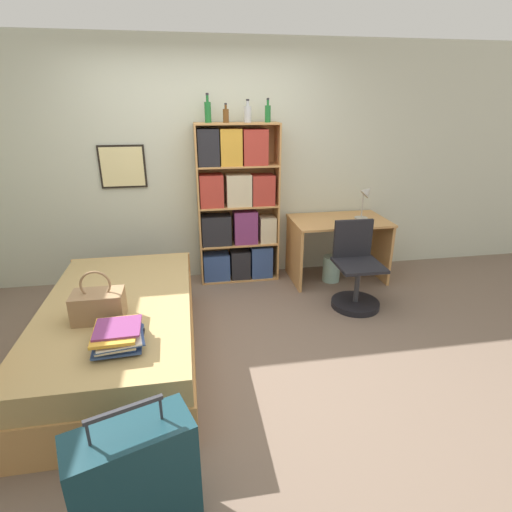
{
  "coord_description": "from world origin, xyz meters",
  "views": [
    {
      "loc": [
        -0.18,
        -2.88,
        1.97
      ],
      "look_at": [
        0.35,
        0.21,
        0.75
      ],
      "focal_mm": 28.0,
      "sensor_mm": 36.0,
      "label": 1
    }
  ],
  "objects_px": {
    "bookcase": "(237,208)",
    "desk_chair": "(355,280)",
    "waste_bin": "(331,269)",
    "bed": "(121,331)",
    "desk": "(338,238)",
    "bottle_brown": "(226,115)",
    "bottle_blue": "(268,113)",
    "book_stack_on_bed": "(118,336)",
    "suitcase": "(135,482)",
    "bottle_green": "(208,111)",
    "handbag": "(99,305)",
    "desk_lamp": "(366,196)",
    "bottle_clear": "(248,114)"
  },
  "relations": [
    {
      "from": "suitcase",
      "to": "bottle_brown",
      "type": "height_order",
      "value": "bottle_brown"
    },
    {
      "from": "bottle_brown",
      "to": "desk",
      "type": "relative_size",
      "value": 0.18
    },
    {
      "from": "bed",
      "to": "bottle_brown",
      "type": "xyz_separation_m",
      "value": [
        1.03,
        1.4,
        1.58
      ]
    },
    {
      "from": "bottle_green",
      "to": "desk_lamp",
      "type": "xyz_separation_m",
      "value": [
        1.71,
        -0.23,
        -0.89
      ]
    },
    {
      "from": "book_stack_on_bed",
      "to": "desk_lamp",
      "type": "relative_size",
      "value": 0.99
    },
    {
      "from": "waste_bin",
      "to": "bottle_brown",
      "type": "bearing_deg",
      "value": 168.16
    },
    {
      "from": "bottle_clear",
      "to": "bottle_brown",
      "type": "bearing_deg",
      "value": -177.81
    },
    {
      "from": "bottle_green",
      "to": "bottle_clear",
      "type": "relative_size",
      "value": 1.25
    },
    {
      "from": "bottle_blue",
      "to": "bottle_clear",
      "type": "bearing_deg",
      "value": 175.25
    },
    {
      "from": "desk_chair",
      "to": "waste_bin",
      "type": "xyz_separation_m",
      "value": [
        -0.03,
        0.6,
        -0.13
      ]
    },
    {
      "from": "suitcase",
      "to": "desk_chair",
      "type": "height_order",
      "value": "desk_chair"
    },
    {
      "from": "bed",
      "to": "bookcase",
      "type": "xyz_separation_m",
      "value": [
        1.13,
        1.41,
        0.6
      ]
    },
    {
      "from": "waste_bin",
      "to": "bed",
      "type": "bearing_deg",
      "value": -152.21
    },
    {
      "from": "handbag",
      "to": "bottle_blue",
      "type": "height_order",
      "value": "bottle_blue"
    },
    {
      "from": "bottle_green",
      "to": "bottle_brown",
      "type": "relative_size",
      "value": 1.5
    },
    {
      "from": "handbag",
      "to": "bottle_brown",
      "type": "distance_m",
      "value": 2.32
    },
    {
      "from": "suitcase",
      "to": "bottle_blue",
      "type": "xyz_separation_m",
      "value": [
        1.19,
        2.86,
        1.54
      ]
    },
    {
      "from": "bottle_brown",
      "to": "desk_lamp",
      "type": "bearing_deg",
      "value": -7.19
    },
    {
      "from": "bottle_clear",
      "to": "bottle_blue",
      "type": "xyz_separation_m",
      "value": [
        0.21,
        -0.02,
        0.0
      ]
    },
    {
      "from": "bookcase",
      "to": "bottle_brown",
      "type": "distance_m",
      "value": 0.98
    },
    {
      "from": "bottle_brown",
      "to": "desk",
      "type": "distance_m",
      "value": 1.83
    },
    {
      "from": "bottle_blue",
      "to": "desk",
      "type": "xyz_separation_m",
      "value": [
        0.8,
        -0.17,
        -1.36
      ]
    },
    {
      "from": "bottle_green",
      "to": "desk_chair",
      "type": "height_order",
      "value": "bottle_green"
    },
    {
      "from": "bed",
      "to": "bottle_blue",
      "type": "relative_size",
      "value": 8.67
    },
    {
      "from": "desk_lamp",
      "to": "bottle_blue",
      "type": "bearing_deg",
      "value": 170.43
    },
    {
      "from": "bed",
      "to": "desk_lamp",
      "type": "relative_size",
      "value": 5.21
    },
    {
      "from": "book_stack_on_bed",
      "to": "bottle_green",
      "type": "relative_size",
      "value": 1.37
    },
    {
      "from": "bed",
      "to": "bottle_green",
      "type": "xyz_separation_m",
      "value": [
        0.85,
        1.43,
        1.62
      ]
    },
    {
      "from": "book_stack_on_bed",
      "to": "bookcase",
      "type": "relative_size",
      "value": 0.22
    },
    {
      "from": "desk",
      "to": "bottle_green",
      "type": "bearing_deg",
      "value": 171.51
    },
    {
      "from": "bed",
      "to": "suitcase",
      "type": "xyz_separation_m",
      "value": [
        0.28,
        -1.47,
        0.06
      ]
    },
    {
      "from": "bed",
      "to": "bottle_brown",
      "type": "relative_size",
      "value": 10.85
    },
    {
      "from": "suitcase",
      "to": "desk",
      "type": "relative_size",
      "value": 0.7
    },
    {
      "from": "bookcase",
      "to": "desk_chair",
      "type": "xyz_separation_m",
      "value": [
        1.09,
        -0.86,
        -0.58
      ]
    },
    {
      "from": "handbag",
      "to": "book_stack_on_bed",
      "type": "height_order",
      "value": "handbag"
    },
    {
      "from": "book_stack_on_bed",
      "to": "desk_chair",
      "type": "bearing_deg",
      "value": 28.67
    },
    {
      "from": "book_stack_on_bed",
      "to": "desk_lamp",
      "type": "xyz_separation_m",
      "value": [
        2.45,
        1.81,
        0.4
      ]
    },
    {
      "from": "bookcase",
      "to": "handbag",
      "type": "bearing_deg",
      "value": -125.98
    },
    {
      "from": "bottle_blue",
      "to": "waste_bin",
      "type": "xyz_separation_m",
      "value": [
        0.73,
        -0.23,
        -1.7
      ]
    },
    {
      "from": "waste_bin",
      "to": "suitcase",
      "type": "bearing_deg",
      "value": -126.09
    },
    {
      "from": "handbag",
      "to": "book_stack_on_bed",
      "type": "relative_size",
      "value": 0.96
    },
    {
      "from": "bottle_green",
      "to": "waste_bin",
      "type": "bearing_deg",
      "value": -11.78
    },
    {
      "from": "desk",
      "to": "suitcase",
      "type": "bearing_deg",
      "value": -126.48
    },
    {
      "from": "bed",
      "to": "desk",
      "type": "distance_m",
      "value": 2.59
    },
    {
      "from": "desk",
      "to": "desk_lamp",
      "type": "bearing_deg",
      "value": -3.39
    },
    {
      "from": "desk",
      "to": "desk_chair",
      "type": "xyz_separation_m",
      "value": [
        -0.05,
        -0.67,
        -0.22
      ]
    },
    {
      "from": "suitcase",
      "to": "bed",
      "type": "bearing_deg",
      "value": 100.58
    },
    {
      "from": "suitcase",
      "to": "bottle_green",
      "type": "relative_size",
      "value": 2.63
    },
    {
      "from": "handbag",
      "to": "suitcase",
      "type": "xyz_separation_m",
      "value": [
        0.35,
        -1.23,
        -0.31
      ]
    },
    {
      "from": "handbag",
      "to": "waste_bin",
      "type": "bearing_deg",
      "value": 31.7
    }
  ]
}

